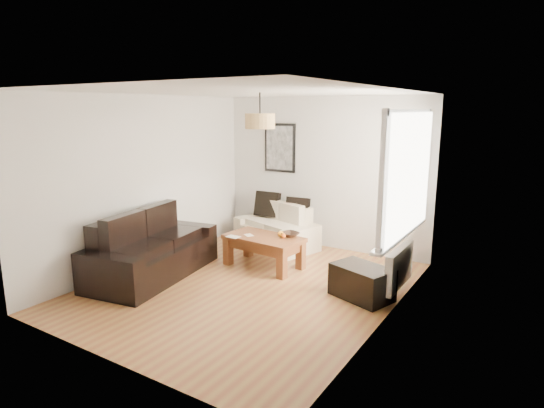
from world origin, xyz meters
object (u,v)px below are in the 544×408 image
Objects in this scene: loveseat_cream at (276,226)px; ottoman at (362,282)px; coffee_table at (264,251)px; sofa_leather at (152,246)px.

loveseat_cream is 1.96× the size of ottoman.
ottoman is (1.71, -0.32, -0.03)m from coffee_table.
sofa_leather reaches higher than coffee_table.
sofa_leather is at bearing -135.05° from coffee_table.
ottoman is (2.88, 0.85, -0.23)m from sofa_leather.
loveseat_cream is at bearing 147.89° from ottoman.
loveseat_cream is at bearing -29.25° from sofa_leather.
sofa_leather reaches higher than ottoman.
coffee_table reaches higher than ottoman.
coffee_table is at bearing -54.59° from sofa_leather.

